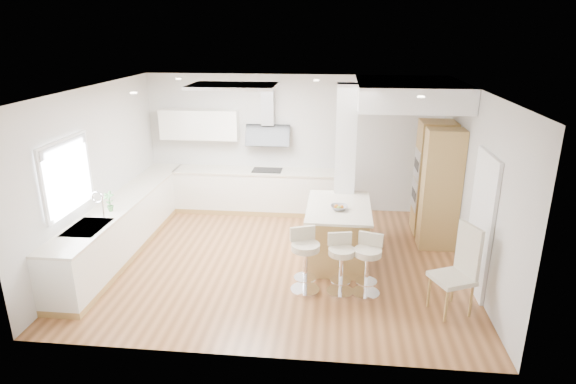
# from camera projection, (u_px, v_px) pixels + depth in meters

# --- Properties ---
(ground) EXTENTS (6.00, 6.00, 0.00)m
(ground) POSITION_uv_depth(u_px,v_px,m) (279.00, 260.00, 8.00)
(ground) COLOR #9E653A
(ground) RESTS_ON ground
(ceiling) EXTENTS (6.00, 5.00, 0.02)m
(ceiling) POSITION_uv_depth(u_px,v_px,m) (279.00, 260.00, 8.00)
(ceiling) COLOR white
(ceiling) RESTS_ON ground
(wall_back) EXTENTS (6.00, 0.04, 2.80)m
(wall_back) POSITION_uv_depth(u_px,v_px,m) (293.00, 144.00, 9.90)
(wall_back) COLOR beige
(wall_back) RESTS_ON ground
(wall_left) EXTENTS (0.04, 5.00, 2.80)m
(wall_left) POSITION_uv_depth(u_px,v_px,m) (96.00, 174.00, 7.84)
(wall_left) COLOR beige
(wall_left) RESTS_ON ground
(wall_right) EXTENTS (0.04, 5.00, 2.80)m
(wall_right) POSITION_uv_depth(u_px,v_px,m) (475.00, 186.00, 7.26)
(wall_right) COLOR beige
(wall_right) RESTS_ON ground
(skylight) EXTENTS (4.10, 2.10, 0.06)m
(skylight) POSITION_uv_depth(u_px,v_px,m) (234.00, 86.00, 7.75)
(skylight) COLOR white
(skylight) RESTS_ON ground
(window_left) EXTENTS (0.06, 1.28, 1.07)m
(window_left) POSITION_uv_depth(u_px,v_px,m) (66.00, 173.00, 6.89)
(window_left) COLOR white
(window_left) RESTS_ON ground
(doorway_right) EXTENTS (0.05, 1.00, 2.10)m
(doorway_right) POSITION_uv_depth(u_px,v_px,m) (481.00, 226.00, 6.82)
(doorway_right) COLOR #403B32
(doorway_right) RESTS_ON ground
(counter_left) EXTENTS (0.63, 4.50, 1.35)m
(counter_left) POSITION_uv_depth(u_px,v_px,m) (126.00, 223.00, 8.33)
(counter_left) COLOR tan
(counter_left) RESTS_ON ground
(counter_back) EXTENTS (3.62, 0.63, 2.50)m
(counter_back) POSITION_uv_depth(u_px,v_px,m) (248.00, 179.00, 9.96)
(counter_back) COLOR tan
(counter_back) RESTS_ON ground
(pillar) EXTENTS (0.35, 0.35, 2.80)m
(pillar) POSITION_uv_depth(u_px,v_px,m) (345.00, 165.00, 8.34)
(pillar) COLOR white
(pillar) RESTS_ON ground
(soffit) EXTENTS (1.78, 2.20, 0.40)m
(soffit) POSITION_uv_depth(u_px,v_px,m) (409.00, 93.00, 8.28)
(soffit) COLOR white
(soffit) RESTS_ON ground
(oven_column) EXTENTS (0.63, 1.21, 2.10)m
(oven_column) POSITION_uv_depth(u_px,v_px,m) (436.00, 183.00, 8.56)
(oven_column) COLOR tan
(oven_column) RESTS_ON ground
(peninsula) EXTENTS (1.03, 1.55, 1.01)m
(peninsula) POSITION_uv_depth(u_px,v_px,m) (338.00, 232.00, 7.91)
(peninsula) COLOR tan
(peninsula) RESTS_ON ground
(bar_stool_a) EXTENTS (0.55, 0.55, 0.95)m
(bar_stool_a) POSITION_uv_depth(u_px,v_px,m) (305.00, 257.00, 6.92)
(bar_stool_a) COLOR white
(bar_stool_a) RESTS_ON ground
(bar_stool_b) EXTENTS (0.48, 0.48, 0.89)m
(bar_stool_b) POSITION_uv_depth(u_px,v_px,m) (341.00, 261.00, 6.88)
(bar_stool_b) COLOR white
(bar_stool_b) RESTS_ON ground
(bar_stool_c) EXTENTS (0.50, 0.50, 0.90)m
(bar_stool_c) POSITION_uv_depth(u_px,v_px,m) (368.00, 262.00, 6.84)
(bar_stool_c) COLOR white
(bar_stool_c) RESTS_ON ground
(dining_chair) EXTENTS (0.64, 0.64, 1.24)m
(dining_chair) POSITION_uv_depth(u_px,v_px,m) (460.00, 266.00, 6.37)
(dining_chair) COLOR beige
(dining_chair) RESTS_ON ground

